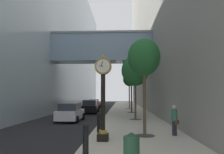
{
  "coord_description": "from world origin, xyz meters",
  "views": [
    {
      "loc": [
        1.82,
        -4.93,
        2.38
      ],
      "look_at": [
        0.82,
        18.56,
        4.23
      ],
      "focal_mm": 36.58,
      "sensor_mm": 36.0,
      "label": 1
    }
  ],
  "objects_px": {
    "street_clock": "(103,93)",
    "street_tree_near": "(144,58)",
    "bollard_nearest": "(86,138)",
    "bollard_third": "(99,122)",
    "street_tree_mid_near": "(135,71)",
    "street_tree_mid_far": "(131,71)",
    "car_red_far": "(95,104)",
    "trash_bin": "(132,148)",
    "car_white_near": "(70,113)",
    "car_black_mid": "(90,107)",
    "street_tree_far": "(129,79)",
    "pedestrian_walking": "(174,119)"
  },
  "relations": [
    {
      "from": "street_clock",
      "to": "street_tree_near",
      "type": "distance_m",
      "value": 3.31
    },
    {
      "from": "bollard_nearest",
      "to": "bollard_third",
      "type": "bearing_deg",
      "value": 90.0
    },
    {
      "from": "street_tree_mid_near",
      "to": "street_tree_mid_far",
      "type": "relative_size",
      "value": 0.87
    },
    {
      "from": "street_tree_near",
      "to": "street_tree_mid_far",
      "type": "distance_m",
      "value": 16.74
    },
    {
      "from": "street_tree_mid_near",
      "to": "car_red_far",
      "type": "bearing_deg",
      "value": 106.94
    },
    {
      "from": "car_red_far",
      "to": "street_tree_mid_near",
      "type": "bearing_deg",
      "value": -73.06
    },
    {
      "from": "street_tree_mid_far",
      "to": "car_red_far",
      "type": "relative_size",
      "value": 1.66
    },
    {
      "from": "street_clock",
      "to": "bollard_nearest",
      "type": "xyz_separation_m",
      "value": [
        -0.45,
        -2.53,
        -1.71
      ]
    },
    {
      "from": "street_tree_mid_near",
      "to": "car_red_far",
      "type": "distance_m",
      "value": 21.58
    },
    {
      "from": "bollard_third",
      "to": "car_red_far",
      "type": "relative_size",
      "value": 0.29
    },
    {
      "from": "trash_bin",
      "to": "car_white_near",
      "type": "relative_size",
      "value": 0.25
    },
    {
      "from": "street_tree_mid_near",
      "to": "trash_bin",
      "type": "height_order",
      "value": "street_tree_mid_near"
    },
    {
      "from": "bollard_third",
      "to": "trash_bin",
      "type": "bearing_deg",
      "value": -75.14
    },
    {
      "from": "street_clock",
      "to": "car_black_mid",
      "type": "height_order",
      "value": "street_clock"
    },
    {
      "from": "car_black_mid",
      "to": "street_tree_far",
      "type": "bearing_deg",
      "value": 56.09
    },
    {
      "from": "bollard_nearest",
      "to": "car_white_near",
      "type": "xyz_separation_m",
      "value": [
        -3.27,
        11.8,
        0.04
      ]
    },
    {
      "from": "bollard_third",
      "to": "street_tree_mid_far",
      "type": "relative_size",
      "value": 0.17
    },
    {
      "from": "street_tree_near",
      "to": "trash_bin",
      "type": "bearing_deg",
      "value": -100.1
    },
    {
      "from": "street_tree_mid_far",
      "to": "car_red_far",
      "type": "bearing_deg",
      "value": 117.36
    },
    {
      "from": "trash_bin",
      "to": "car_red_far",
      "type": "distance_m",
      "value": 34.43
    },
    {
      "from": "street_clock",
      "to": "street_tree_mid_far",
      "type": "relative_size",
      "value": 0.62
    },
    {
      "from": "street_tree_near",
      "to": "car_black_mid",
      "type": "xyz_separation_m",
      "value": [
        -5.37,
        17.08,
        -3.62
      ]
    },
    {
      "from": "pedestrian_walking",
      "to": "car_black_mid",
      "type": "distance_m",
      "value": 18.31
    },
    {
      "from": "bollard_third",
      "to": "car_red_far",
      "type": "bearing_deg",
      "value": 97.3
    },
    {
      "from": "street_tree_far",
      "to": "car_red_far",
      "type": "height_order",
      "value": "street_tree_far"
    },
    {
      "from": "street_tree_near",
      "to": "street_tree_mid_near",
      "type": "bearing_deg",
      "value": 90.0
    },
    {
      "from": "street_tree_mid_near",
      "to": "trash_bin",
      "type": "distance_m",
      "value": 14.31
    },
    {
      "from": "bollard_third",
      "to": "car_black_mid",
      "type": "height_order",
      "value": "car_black_mid"
    },
    {
      "from": "trash_bin",
      "to": "street_tree_far",
      "type": "bearing_deg",
      "value": 88.2
    },
    {
      "from": "street_tree_mid_far",
      "to": "car_white_near",
      "type": "xyz_separation_m",
      "value": [
        -5.91,
        -8.92,
        -4.68
      ]
    },
    {
      "from": "bollard_nearest",
      "to": "pedestrian_walking",
      "type": "xyz_separation_m",
      "value": [
        4.31,
        4.2,
        0.27
      ]
    },
    {
      "from": "street_clock",
      "to": "street_tree_mid_far",
      "type": "bearing_deg",
      "value": 83.14
    },
    {
      "from": "bollard_third",
      "to": "car_white_near",
      "type": "bearing_deg",
      "value": 115.65
    },
    {
      "from": "street_tree_mid_far",
      "to": "pedestrian_walking",
      "type": "distance_m",
      "value": 17.2
    },
    {
      "from": "street_clock",
      "to": "trash_bin",
      "type": "distance_m",
      "value": 4.45
    },
    {
      "from": "street_tree_far",
      "to": "car_white_near",
      "type": "relative_size",
      "value": 1.45
    },
    {
      "from": "street_clock",
      "to": "car_white_near",
      "type": "relative_size",
      "value": 1.02
    },
    {
      "from": "street_clock",
      "to": "street_tree_far",
      "type": "bearing_deg",
      "value": 85.28
    },
    {
      "from": "bollard_third",
      "to": "car_red_far",
      "type": "xyz_separation_m",
      "value": [
        -3.55,
        27.68,
        0.03
      ]
    },
    {
      "from": "street_tree_near",
      "to": "street_tree_mid_far",
      "type": "relative_size",
      "value": 0.79
    },
    {
      "from": "bollard_third",
      "to": "pedestrian_walking",
      "type": "relative_size",
      "value": 0.7
    },
    {
      "from": "trash_bin",
      "to": "car_white_near",
      "type": "bearing_deg",
      "value": 110.63
    },
    {
      "from": "pedestrian_walking",
      "to": "street_tree_near",
      "type": "bearing_deg",
      "value": -173.75
    },
    {
      "from": "street_tree_mid_far",
      "to": "trash_bin",
      "type": "relative_size",
      "value": 6.51
    },
    {
      "from": "bollard_third",
      "to": "trash_bin",
      "type": "xyz_separation_m",
      "value": [
        1.68,
        -6.35,
        -0.08
      ]
    },
    {
      "from": "street_tree_near",
      "to": "car_white_near",
      "type": "distance_m",
      "value": 10.44
    },
    {
      "from": "bollard_nearest",
      "to": "car_white_near",
      "type": "relative_size",
      "value": 0.28
    },
    {
      "from": "street_tree_near",
      "to": "pedestrian_walking",
      "type": "distance_m",
      "value": 3.82
    },
    {
      "from": "car_black_mid",
      "to": "car_red_far",
      "type": "xyz_separation_m",
      "value": [
        -0.82,
        11.59,
        -0.06
      ]
    },
    {
      "from": "street_tree_mid_far",
      "to": "car_red_far",
      "type": "xyz_separation_m",
      "value": [
        -6.19,
        11.96,
        -4.69
      ]
    }
  ]
}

